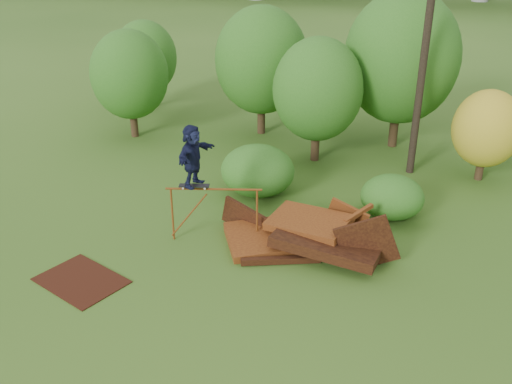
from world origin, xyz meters
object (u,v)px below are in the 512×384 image
(flat_plate, at_px, (81,280))
(utility_pole, at_px, (427,35))
(scrap_pile, at_px, (305,236))
(skater, at_px, (193,156))

(flat_plate, distance_m, utility_pole, 14.06)
(scrap_pile, bearing_deg, utility_pole, 67.99)
(utility_pole, bearing_deg, skater, -129.58)
(skater, bearing_deg, utility_pole, -29.61)
(scrap_pile, distance_m, skater, 4.07)
(utility_pole, bearing_deg, scrap_pile, -112.01)
(scrap_pile, height_order, utility_pole, utility_pole)
(skater, distance_m, flat_plate, 4.59)
(flat_plate, height_order, utility_pole, utility_pole)
(scrap_pile, xyz_separation_m, utility_pole, (2.72, 6.72, 4.83))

